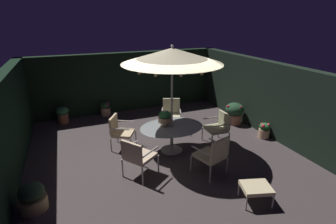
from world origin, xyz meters
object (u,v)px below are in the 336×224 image
object	(u,v)px
centerpiece_planter	(165,117)
potted_plant_left_far	(234,112)
patio_umbrella	(172,56)
patio_chair_north	(171,113)
potted_plant_right_far	(105,109)
patio_chair_south	(219,126)
potted_plant_back_left	(32,198)
patio_dining_table	(172,131)
potted_plant_left_near	(264,130)
potted_plant_right_near	(63,114)
ottoman_footrest	(256,188)
patio_chair_northeast	(120,130)
patio_chair_east	(137,155)
patio_chair_southeast	(213,154)

from	to	relation	value
centerpiece_planter	potted_plant_left_far	size ratio (longest dim) A/B	0.61
patio_umbrella	centerpiece_planter	bearing A→B (deg)	143.90
patio_chair_north	potted_plant_right_far	distance (m)	2.73
patio_chair_south	potted_plant_back_left	xyz separation A→B (m)	(-4.73, -1.05, -0.26)
patio_dining_table	potted_plant_left_near	distance (m)	2.93
potted_plant_right_near	ottoman_footrest	bearing A→B (deg)	-58.96
potted_plant_back_left	patio_chair_south	bearing A→B (deg)	12.55
patio_dining_table	patio_chair_northeast	world-z (taller)	patio_chair_northeast
ottoman_footrest	potted_plant_right_far	xyz separation A→B (m)	(-1.97, 5.90, -0.07)
patio_dining_table	patio_chair_north	size ratio (longest dim) A/B	1.72
centerpiece_planter	patio_chair_east	xyz separation A→B (m)	(-1.03, -0.94, -0.40)
potted_plant_left_far	potted_plant_left_near	bearing A→B (deg)	-81.97
patio_umbrella	potted_plant_left_near	bearing A→B (deg)	-5.87
patio_dining_table	centerpiece_planter	distance (m)	0.41
patio_chair_south	patio_chair_northeast	bearing A→B (deg)	164.03
patio_chair_southeast	potted_plant_left_near	xyz separation A→B (m)	(2.46, 1.08, -0.30)
ottoman_footrest	potted_plant_left_far	xyz separation A→B (m)	(1.99, 3.49, 0.07)
patio_dining_table	centerpiece_planter	world-z (taller)	centerpiece_planter
patio_chair_north	potted_plant_left_far	distance (m)	2.21
patio_chair_east	potted_plant_back_left	bearing A→B (deg)	-172.49
patio_umbrella	potted_plant_left_near	world-z (taller)	patio_umbrella
patio_chair_northeast	potted_plant_right_near	world-z (taller)	patio_chair_northeast
patio_chair_north	patio_chair_south	bearing A→B (deg)	-57.52
patio_chair_north	patio_chair_southeast	distance (m)	2.72
patio_chair_south	ottoman_footrest	xyz separation A→B (m)	(-0.70, -2.46, -0.20)
patio_dining_table	patio_chair_south	xyz separation A→B (m)	(1.43, -0.06, -0.07)
patio_chair_northeast	potted_plant_right_near	xyz separation A→B (m)	(-1.46, 2.49, -0.21)
patio_dining_table	potted_plant_left_near	xyz separation A→B (m)	(2.90, -0.30, -0.36)
patio_chair_northeast	patio_chair_east	world-z (taller)	patio_chair_east
patio_chair_northeast	potted_plant_right_near	size ratio (longest dim) A/B	1.56
patio_chair_southeast	potted_plant_left_far	world-z (taller)	patio_chair_southeast
centerpiece_planter	patio_chair_northeast	bearing A→B (deg)	151.33
patio_chair_northeast	potted_plant_back_left	size ratio (longest dim) A/B	1.66
patio_umbrella	potted_plant_right_far	xyz separation A→B (m)	(-1.24, 3.38, -2.31)
centerpiece_planter	potted_plant_right_far	bearing A→B (deg)	108.44
patio_chair_southeast	patio_chair_east	bearing A→B (deg)	161.29
patio_umbrella	patio_chair_northeast	bearing A→B (deg)	150.39
patio_dining_table	patio_chair_southeast	world-z (taller)	patio_chair_southeast
ottoman_footrest	potted_plant_back_left	world-z (taller)	potted_plant_back_left
centerpiece_planter	patio_chair_south	size ratio (longest dim) A/B	0.49
centerpiece_planter	potted_plant_left_near	bearing A→B (deg)	-7.59
patio_chair_southeast	potted_plant_back_left	xyz separation A→B (m)	(-3.74, 0.27, -0.28)
centerpiece_planter	potted_plant_back_left	size ratio (longest dim) A/B	0.80
patio_umbrella	patio_chair_east	world-z (taller)	patio_umbrella
potted_plant_left_near	potted_plant_right_near	bearing A→B (deg)	148.01
patio_chair_northeast	patio_chair_south	distance (m)	2.79
ottoman_footrest	potted_plant_right_far	size ratio (longest dim) A/B	1.30
patio_chair_southeast	patio_chair_south	xyz separation A→B (m)	(0.99, 1.32, -0.02)
patio_chair_northeast	patio_chair_south	size ratio (longest dim) A/B	1.02
patio_umbrella	patio_chair_north	size ratio (longest dim) A/B	2.85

